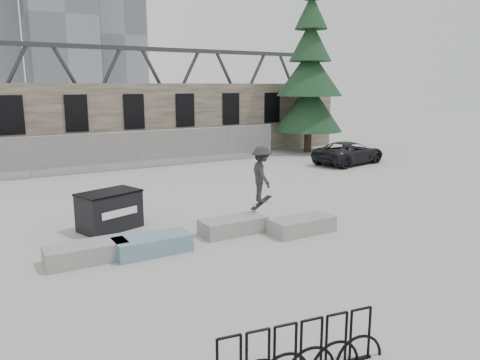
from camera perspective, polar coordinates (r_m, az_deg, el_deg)
name	(u,v)px	position (r m, az deg, el deg)	size (l,w,h in m)	color
ground	(195,243)	(13.40, -5.54, -7.69)	(120.00, 120.00, 0.00)	#A1A29D
stone_wall	(72,124)	(28.32, -19.75, 6.49)	(36.00, 2.58, 4.50)	brown
chainlink_fence	(89,153)	(24.81, -17.90, 3.15)	(22.06, 0.06, 2.02)	gray
planter_far_left	(86,252)	(12.57, -18.27, -8.32)	(2.00, 0.90, 0.47)	gray
planter_center_left	(152,244)	(12.74, -10.65, -7.65)	(2.00, 0.90, 0.47)	teal
planter_center_right	(233,225)	(14.15, -0.84, -5.50)	(2.00, 0.90, 0.47)	gray
planter_offset	(302,224)	(14.33, 7.56, -5.38)	(2.00, 0.90, 0.47)	gray
dumpster	(110,210)	(14.99, -15.62, -3.58)	(2.07, 1.63, 1.20)	black
bike_rack	(298,350)	(7.61, 7.13, -19.87)	(3.11, 0.51, 0.90)	black
spruce_tree	(310,78)	(31.48, 8.48, 12.19)	(4.46, 4.46, 11.50)	#38281E
truss_bridge	(90,87)	(68.24, -17.82, 10.72)	(70.00, 3.00, 9.80)	#2D3033
suv	(349,153)	(27.26, 13.16, 3.27)	(2.12, 4.60, 1.28)	black
skateboarder	(262,174)	(14.72, 2.64, 0.69)	(0.93, 1.28, 2.00)	#272729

